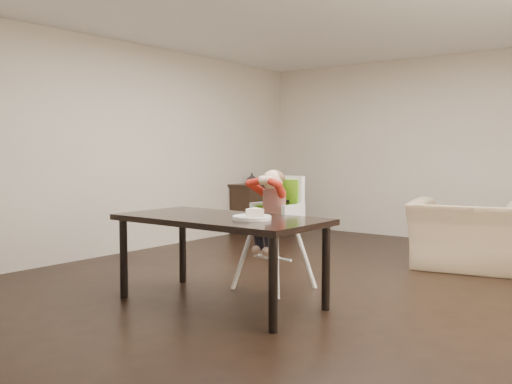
{
  "coord_description": "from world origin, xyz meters",
  "views": [
    {
      "loc": [
        2.79,
        -4.76,
        1.29
      ],
      "look_at": [
        -0.39,
        -0.61,
        0.93
      ],
      "focal_mm": 40.0,
      "sensor_mm": 36.0,
      "label": 1
    }
  ],
  "objects_px": {
    "high_chair": "(276,205)",
    "armchair": "(466,223)",
    "sideboard": "(263,207)",
    "dining_table": "(220,226)"
  },
  "relations": [
    {
      "from": "sideboard",
      "to": "dining_table",
      "type": "bearing_deg",
      "value": -57.8
    },
    {
      "from": "dining_table",
      "to": "sideboard",
      "type": "height_order",
      "value": "sideboard"
    },
    {
      "from": "high_chair",
      "to": "sideboard",
      "type": "relative_size",
      "value": 0.89
    },
    {
      "from": "high_chair",
      "to": "sideboard",
      "type": "distance_m",
      "value": 3.97
    },
    {
      "from": "dining_table",
      "to": "armchair",
      "type": "distance_m",
      "value": 3.03
    },
    {
      "from": "armchair",
      "to": "sideboard",
      "type": "xyz_separation_m",
      "value": [
        -3.6,
        1.04,
        -0.11
      ]
    },
    {
      "from": "high_chair",
      "to": "armchair",
      "type": "height_order",
      "value": "high_chair"
    },
    {
      "from": "high_chair",
      "to": "armchair",
      "type": "bearing_deg",
      "value": 65.84
    },
    {
      "from": "dining_table",
      "to": "high_chair",
      "type": "height_order",
      "value": "high_chair"
    },
    {
      "from": "armchair",
      "to": "sideboard",
      "type": "bearing_deg",
      "value": -27.2
    }
  ]
}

